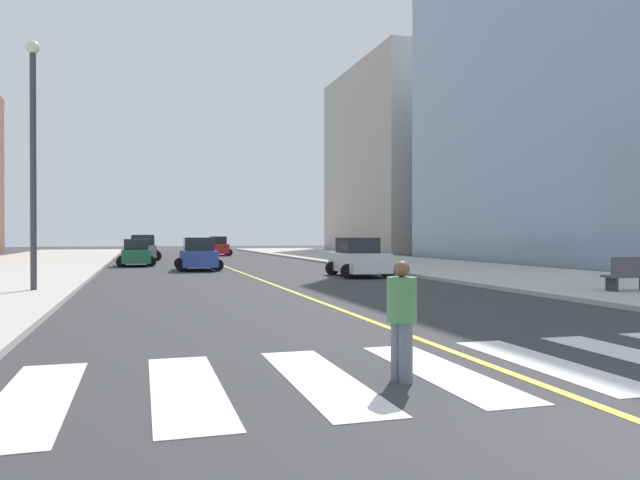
{
  "coord_description": "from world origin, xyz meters",
  "views": [
    {
      "loc": [
        -5.05,
        -4.04,
        1.97
      ],
      "look_at": [
        4.76,
        29.67,
        1.7
      ],
      "focal_mm": 34.49,
      "sensor_mm": 36.0,
      "label": 1
    }
  ],
  "objects_px": {
    "car_silver_third": "(143,247)",
    "car_red_sixth": "(218,247)",
    "street_lamp": "(33,145)",
    "park_bench": "(631,274)",
    "car_white_second": "(359,258)",
    "pedestrian_crossing": "(402,315)",
    "car_blue_fourth": "(198,255)",
    "car_green_seventh": "(136,253)",
    "car_gray_fifth": "(143,249)",
    "car_black_nearest": "(140,246)"
  },
  "relations": [
    {
      "from": "car_silver_third",
      "to": "car_red_sixth",
      "type": "distance_m",
      "value": 8.1
    },
    {
      "from": "street_lamp",
      "to": "park_bench",
      "type": "bearing_deg",
      "value": -17.36
    },
    {
      "from": "car_white_second",
      "to": "pedestrian_crossing",
      "type": "xyz_separation_m",
      "value": [
        -6.63,
        -20.09,
        0.03
      ]
    },
    {
      "from": "car_white_second",
      "to": "street_lamp",
      "type": "bearing_deg",
      "value": 23.11
    },
    {
      "from": "car_silver_third",
      "to": "street_lamp",
      "type": "height_order",
      "value": "street_lamp"
    },
    {
      "from": "pedestrian_crossing",
      "to": "car_blue_fourth",
      "type": "bearing_deg",
      "value": 163.88
    },
    {
      "from": "car_silver_third",
      "to": "car_red_sixth",
      "type": "relative_size",
      "value": 1.07
    },
    {
      "from": "car_silver_third",
      "to": "park_bench",
      "type": "distance_m",
      "value": 42.18
    },
    {
      "from": "car_green_seventh",
      "to": "park_bench",
      "type": "relative_size",
      "value": 2.16
    },
    {
      "from": "car_white_second",
      "to": "pedestrian_crossing",
      "type": "relative_size",
      "value": 2.57
    },
    {
      "from": "car_gray_fifth",
      "to": "car_black_nearest",
      "type": "bearing_deg",
      "value": 92.44
    },
    {
      "from": "car_white_second",
      "to": "car_green_seventh",
      "type": "bearing_deg",
      "value": -50.94
    },
    {
      "from": "car_white_second",
      "to": "car_gray_fifth",
      "type": "bearing_deg",
      "value": -65.0
    },
    {
      "from": "car_black_nearest",
      "to": "street_lamp",
      "type": "height_order",
      "value": "street_lamp"
    },
    {
      "from": "car_red_sixth",
      "to": "car_green_seventh",
      "type": "height_order",
      "value": "car_red_sixth"
    },
    {
      "from": "street_lamp",
      "to": "car_gray_fifth",
      "type": "bearing_deg",
      "value": 82.62
    },
    {
      "from": "park_bench",
      "to": "pedestrian_crossing",
      "type": "distance_m",
      "value": 14.88
    },
    {
      "from": "car_gray_fifth",
      "to": "car_green_seventh",
      "type": "bearing_deg",
      "value": -91.83
    },
    {
      "from": "car_white_second",
      "to": "car_silver_third",
      "type": "height_order",
      "value": "car_silver_third"
    },
    {
      "from": "car_gray_fifth",
      "to": "car_green_seventh",
      "type": "distance_m",
      "value": 9.06
    },
    {
      "from": "car_white_second",
      "to": "car_silver_third",
      "type": "bearing_deg",
      "value": -69.41
    },
    {
      "from": "car_red_sixth",
      "to": "street_lamp",
      "type": "relative_size",
      "value": 0.51
    },
    {
      "from": "car_silver_third",
      "to": "car_green_seventh",
      "type": "bearing_deg",
      "value": -91.42
    },
    {
      "from": "car_black_nearest",
      "to": "car_silver_third",
      "type": "distance_m",
      "value": 7.41
    },
    {
      "from": "park_bench",
      "to": "pedestrian_crossing",
      "type": "xyz_separation_m",
      "value": [
        -12.0,
        -8.79,
        0.21
      ]
    },
    {
      "from": "car_green_seventh",
      "to": "street_lamp",
      "type": "bearing_deg",
      "value": -100.39
    },
    {
      "from": "car_black_nearest",
      "to": "car_green_seventh",
      "type": "distance_m",
      "value": 22.17
    },
    {
      "from": "car_blue_fourth",
      "to": "car_silver_third",
      "type": "bearing_deg",
      "value": 99.21
    },
    {
      "from": "car_black_nearest",
      "to": "park_bench",
      "type": "height_order",
      "value": "car_black_nearest"
    },
    {
      "from": "car_silver_third",
      "to": "car_blue_fourth",
      "type": "relative_size",
      "value": 1.08
    },
    {
      "from": "pedestrian_crossing",
      "to": "street_lamp",
      "type": "relative_size",
      "value": 0.2
    },
    {
      "from": "car_black_nearest",
      "to": "car_white_second",
      "type": "xyz_separation_m",
      "value": [
        10.15,
        -35.44,
        -0.04
      ]
    },
    {
      "from": "car_blue_fourth",
      "to": "car_green_seventh",
      "type": "bearing_deg",
      "value": 121.01
    },
    {
      "from": "car_white_second",
      "to": "car_red_sixth",
      "type": "bearing_deg",
      "value": -83.67
    },
    {
      "from": "car_silver_third",
      "to": "pedestrian_crossing",
      "type": "height_order",
      "value": "car_silver_third"
    },
    {
      "from": "car_gray_fifth",
      "to": "car_red_sixth",
      "type": "bearing_deg",
      "value": 55.85
    },
    {
      "from": "car_white_second",
      "to": "car_blue_fourth",
      "type": "xyz_separation_m",
      "value": [
        -6.92,
        7.37,
        -0.01
      ]
    },
    {
      "from": "street_lamp",
      "to": "car_green_seventh",
      "type": "bearing_deg",
      "value": 80.53
    },
    {
      "from": "car_black_nearest",
      "to": "pedestrian_crossing",
      "type": "bearing_deg",
      "value": -86.61
    },
    {
      "from": "car_blue_fourth",
      "to": "car_gray_fifth",
      "type": "bearing_deg",
      "value": 102.15
    },
    {
      "from": "car_red_sixth",
      "to": "park_bench",
      "type": "xyz_separation_m",
      "value": [
        8.27,
        -43.44,
        -0.18
      ]
    },
    {
      "from": "car_white_second",
      "to": "car_gray_fifth",
      "type": "height_order",
      "value": "car_gray_fifth"
    },
    {
      "from": "car_red_sixth",
      "to": "pedestrian_crossing",
      "type": "height_order",
      "value": "car_red_sixth"
    },
    {
      "from": "car_silver_third",
      "to": "street_lamp",
      "type": "bearing_deg",
      "value": -95.78
    },
    {
      "from": "car_silver_third",
      "to": "street_lamp",
      "type": "distance_m",
      "value": 33.88
    },
    {
      "from": "pedestrian_crossing",
      "to": "car_silver_third",
      "type": "bearing_deg",
      "value": 167.13
    },
    {
      "from": "car_white_second",
      "to": "car_blue_fourth",
      "type": "distance_m",
      "value": 10.11
    },
    {
      "from": "car_green_seventh",
      "to": "pedestrian_crossing",
      "type": "bearing_deg",
      "value": -84.59
    },
    {
      "from": "car_silver_third",
      "to": "car_gray_fifth",
      "type": "relative_size",
      "value": 1.01
    },
    {
      "from": "car_red_sixth",
      "to": "park_bench",
      "type": "height_order",
      "value": "car_red_sixth"
    }
  ]
}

